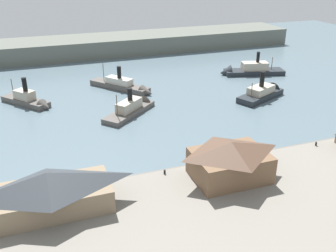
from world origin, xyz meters
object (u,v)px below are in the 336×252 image
Objects in this scene: ferry_shed_west_terminal at (49,191)px; ferry_shed_east_terminal at (230,160)px; mooring_post_west at (316,144)px; ferry_mid_harbor at (29,101)px; ferry_moored_west at (134,107)px; ferry_departing_north at (264,92)px; mooring_post_east at (165,172)px; ferry_outer_harbor at (125,86)px; ferry_approaching_west at (247,71)px.

ferry_shed_west_terminal is 35.48m from ferry_shed_east_terminal.
ferry_shed_west_terminal reaches higher than mooring_post_west.
ferry_shed_west_terminal is 24.43× the size of mooring_post_west.
ferry_shed_west_terminal reaches higher than ferry_mid_harbor.
ferry_shed_east_terminal is 45.54m from ferry_moored_west.
ferry_shed_east_terminal is at bearing -57.95° from ferry_mid_harbor.
mooring_post_west is 0.05× the size of ferry_mid_harbor.
ferry_shed_east_terminal is at bearing -130.31° from ferry_departing_north.
mooring_post_east is 0.04× the size of ferry_outer_harbor.
ferry_outer_harbor is 50.23m from ferry_approaching_west.
ferry_mid_harbor is at bearing 166.03° from ferry_departing_north.
ferry_outer_harbor is 1.18× the size of ferry_moored_west.
ferry_shed_west_terminal is 24.43× the size of mooring_post_east.
ferry_departing_north is 0.79× the size of ferry_approaching_west.
ferry_moored_west is at bearing 84.44° from mooring_post_east.
mooring_post_east is at bearing 154.34° from ferry_shed_east_terminal.
ferry_outer_harbor is (29.30, 63.65, -3.65)m from ferry_shed_west_terminal.
ferry_mid_harbor is (-29.70, 16.14, 0.20)m from ferry_moored_west.
ferry_mid_harbor is (-38.02, 60.73, -3.75)m from ferry_shed_east_terminal.
ferry_approaching_west is (50.17, 2.44, 0.09)m from ferry_outer_harbor.
ferry_shed_east_terminal is 71.75m from ferry_mid_harbor.
ferry_outer_harbor is at bearing -177.22° from ferry_approaching_west.
ferry_moored_west reaches higher than mooring_post_east.
ferry_moored_west is at bearing -28.52° from ferry_mid_harbor.
ferry_approaching_west is (79.47, 66.09, -3.56)m from ferry_shed_west_terminal.
ferry_shed_east_terminal reaches higher than mooring_post_west.
mooring_post_west is 0.04× the size of ferry_departing_north.
ferry_approaching_west is (52.34, 22.66, 0.17)m from ferry_moored_west.
ferry_departing_north is at bearing 49.69° from ferry_shed_east_terminal.
ferry_shed_west_terminal is 1.06× the size of ferry_departing_north.
mooring_post_east is (23.36, 4.65, -3.49)m from ferry_shed_west_terminal.
mooring_post_west is 64.03m from ferry_approaching_west.
ferry_departing_north is at bearing -28.10° from ferry_outer_harbor.
ferry_outer_harbor is at bearing 95.43° from ferry_shed_east_terminal.
mooring_post_east is 0.04× the size of ferry_departing_north.
ferry_outer_harbor is (-6.16, 64.81, -3.87)m from ferry_shed_east_terminal.
ferry_approaching_west is 1.48× the size of ferry_mid_harbor.
mooring_post_west is at bearing -40.42° from ferry_mid_harbor.
ferry_moored_west is (27.14, 43.43, -3.73)m from ferry_shed_west_terminal.
ferry_shed_east_terminal reaches higher than ferry_mid_harbor.
mooring_post_east is 60.34m from ferry_departing_north.
ferry_mid_harbor is at bearing -175.46° from ferry_approaching_west.
ferry_approaching_west reaches higher than mooring_post_west.
ferry_moored_west is (-44.24, 2.25, -0.20)m from ferry_departing_north.
ferry_shed_west_terminal is at bearing -114.72° from ferry_outer_harbor.
ferry_shed_west_terminal is at bearing -140.25° from ferry_approaching_west.
ferry_moored_west is 0.75× the size of ferry_approaching_west.
ferry_mid_harbor is at bearing 139.58° from mooring_post_west.
ferry_approaching_west is at bearing 2.78° from ferry_outer_harbor.
ferry_outer_harbor is 47.70m from ferry_departing_north.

